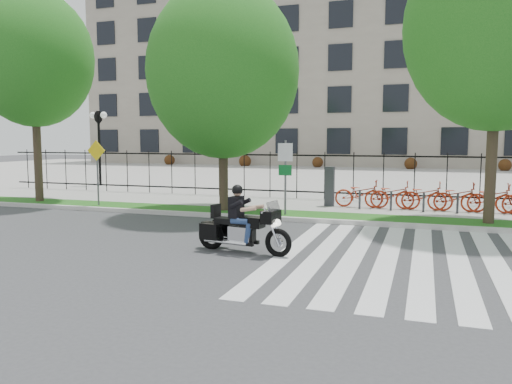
% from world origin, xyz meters
% --- Properties ---
extents(ground, '(120.00, 120.00, 0.00)m').
position_xyz_m(ground, '(0.00, 0.00, 0.00)').
color(ground, '#39393C').
rests_on(ground, ground).
extents(curb, '(60.00, 0.20, 0.15)m').
position_xyz_m(curb, '(0.00, 4.10, 0.07)').
color(curb, '#BCB9B1').
rests_on(curb, ground).
extents(grass_verge, '(60.00, 1.50, 0.15)m').
position_xyz_m(grass_verge, '(0.00, 4.95, 0.07)').
color(grass_verge, '#1A5014').
rests_on(grass_verge, ground).
extents(sidewalk, '(60.00, 3.50, 0.15)m').
position_xyz_m(sidewalk, '(0.00, 7.45, 0.07)').
color(sidewalk, gray).
rests_on(sidewalk, ground).
extents(plaza, '(80.00, 34.00, 0.10)m').
position_xyz_m(plaza, '(0.00, 25.00, 0.05)').
color(plaza, gray).
rests_on(plaza, ground).
extents(crosswalk_stripes, '(5.70, 8.00, 0.01)m').
position_xyz_m(crosswalk_stripes, '(4.83, 0.00, 0.01)').
color(crosswalk_stripes, silver).
rests_on(crosswalk_stripes, ground).
extents(iron_fence, '(30.00, 0.06, 2.00)m').
position_xyz_m(iron_fence, '(0.00, 9.20, 1.15)').
color(iron_fence, black).
rests_on(iron_fence, sidewalk).
extents(office_building, '(60.00, 21.90, 20.15)m').
position_xyz_m(office_building, '(0.00, 44.92, 9.97)').
color(office_building, gray).
rests_on(office_building, ground).
extents(lamp_post_left, '(1.06, 0.70, 4.25)m').
position_xyz_m(lamp_post_left, '(-12.00, 12.00, 3.21)').
color(lamp_post_left, black).
rests_on(lamp_post_left, ground).
extents(street_tree_0, '(4.75, 4.75, 8.47)m').
position_xyz_m(street_tree_0, '(-9.83, 4.95, 5.88)').
color(street_tree_0, '#34281C').
rests_on(street_tree_0, grass_verge).
extents(street_tree_1, '(5.33, 5.33, 7.97)m').
position_xyz_m(street_tree_1, '(-1.63, 4.95, 5.05)').
color(street_tree_1, '#34281C').
rests_on(street_tree_1, grass_verge).
extents(street_tree_2, '(5.39, 5.39, 8.95)m').
position_xyz_m(street_tree_2, '(7.06, 4.95, 5.99)').
color(street_tree_2, '#34281C').
rests_on(street_tree_2, grass_verge).
extents(bike_share_station, '(8.96, 0.88, 1.50)m').
position_xyz_m(bike_share_station, '(6.22, 7.20, 0.67)').
color(bike_share_station, '#2D2D33').
rests_on(bike_share_station, sidewalk).
extents(sign_pole_regulatory, '(0.50, 0.09, 2.50)m').
position_xyz_m(sign_pole_regulatory, '(0.76, 4.58, 1.74)').
color(sign_pole_regulatory, '#59595B').
rests_on(sign_pole_regulatory, grass_verge).
extents(sign_pole_warning, '(0.78, 0.09, 2.49)m').
position_xyz_m(sign_pole_warning, '(-6.70, 4.58, 1.74)').
color(sign_pole_warning, '#59595B').
rests_on(sign_pole_warning, grass_verge).
extents(motorcycle_rider, '(2.51, 0.94, 1.95)m').
position_xyz_m(motorcycle_rider, '(1.14, -0.58, 0.65)').
color(motorcycle_rider, black).
rests_on(motorcycle_rider, ground).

